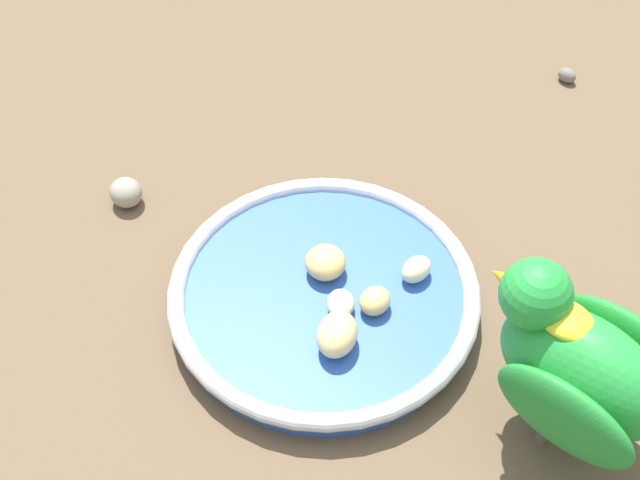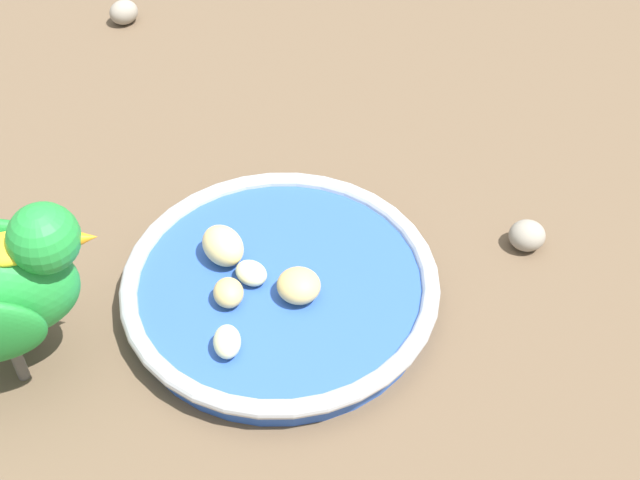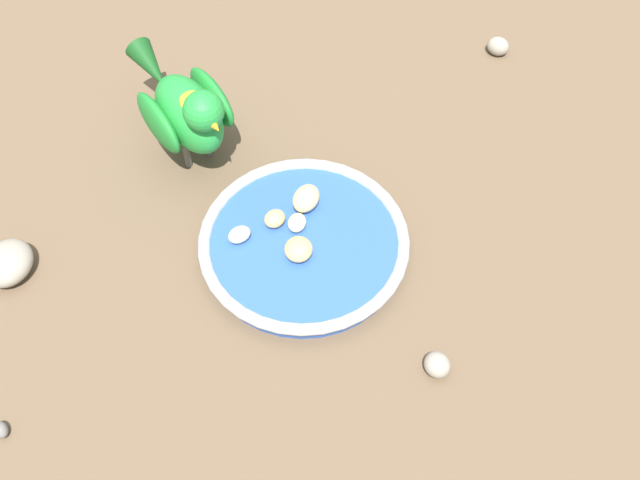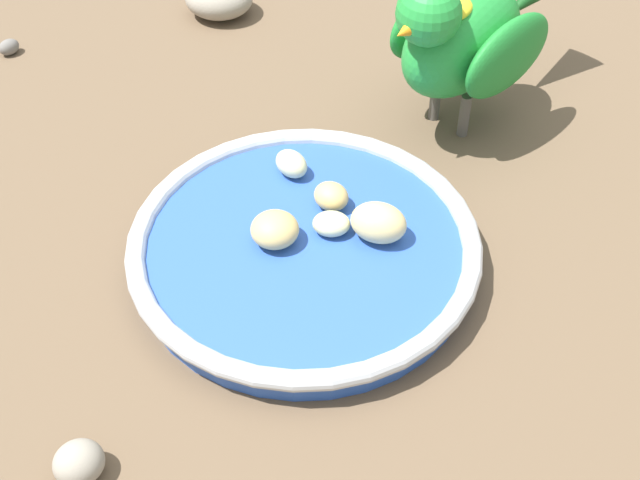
{
  "view_description": "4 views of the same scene",
  "coord_description": "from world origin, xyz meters",
  "views": [
    {
      "loc": [
        -0.32,
        0.25,
        0.54
      ],
      "look_at": [
        0.03,
        0.01,
        0.06
      ],
      "focal_mm": 49.94,
      "sensor_mm": 36.0,
      "label": 1
    },
    {
      "loc": [
        0.08,
        -0.4,
        0.51
      ],
      "look_at": [
        0.04,
        0.05,
        0.04
      ],
      "focal_mm": 50.61,
      "sensor_mm": 36.0,
      "label": 2
    },
    {
      "loc": [
        0.46,
        -0.14,
        0.72
      ],
      "look_at": [
        0.04,
        0.03,
        0.05
      ],
      "focal_mm": 43.69,
      "sensor_mm": 36.0,
      "label": 3
    },
    {
      "loc": [
        0.22,
        0.38,
        0.44
      ],
      "look_at": [
        0.01,
        0.04,
        0.04
      ],
      "focal_mm": 51.64,
      "sensor_mm": 36.0,
      "label": 4
    }
  ],
  "objects": [
    {
      "name": "apple_piece_0",
      "position": [
        -0.02,
        -0.04,
        0.03
      ],
      "size": [
        0.02,
        0.03,
        0.02
      ],
      "primitive_type": "ellipsoid",
      "rotation": [
        0.0,
        0.0,
        1.75
      ],
      "color": "beige",
      "rests_on": "feeding_bowl"
    },
    {
      "name": "apple_piece_1",
      "position": [
        -0.02,
        -0.0,
        0.03
      ],
      "size": [
        0.03,
        0.03,
        0.02
      ],
      "primitive_type": "ellipsoid",
      "rotation": [
        0.0,
        0.0,
        1.89
      ],
      "color": "tan",
      "rests_on": "feeding_bowl"
    },
    {
      "name": "ground_plane",
      "position": [
        0.0,
        0.0,
        0.0
      ],
      "size": [
        4.0,
        4.0,
        0.0
      ],
      "primitive_type": "plane",
      "color": "brown"
    },
    {
      "name": "rock_large",
      "position": [
        -0.08,
        -0.28,
        0.02
      ],
      "size": [
        0.08,
        0.08,
        0.03
      ],
      "primitive_type": "ellipsoid",
      "rotation": [
        0.0,
        0.0,
        2.51
      ],
      "color": "gray",
      "rests_on": "ground_plane"
    },
    {
      "name": "pebble_1",
      "position": [
        -0.19,
        0.38,
        0.01
      ],
      "size": [
        0.04,
        0.04,
        0.02
      ],
      "primitive_type": "ellipsoid",
      "rotation": [
        0.0,
        0.0,
        0.71
      ],
      "color": "gray",
      "rests_on": "ground_plane"
    },
    {
      "name": "parrot",
      "position": [
        -0.17,
        -0.05,
        0.08
      ],
      "size": [
        0.2,
        0.11,
        0.14
      ],
      "rotation": [
        0.0,
        0.0,
        0.24
      ],
      "color": "#59544C",
      "rests_on": "ground_plane"
    },
    {
      "name": "apple_piece_4",
      "position": [
        -0.01,
        0.02,
        0.03
      ],
      "size": [
        0.03,
        0.03,
        0.01
      ],
      "primitive_type": "ellipsoid",
      "rotation": [
        0.0,
        0.0,
        2.55
      ],
      "color": "beige",
      "rests_on": "feeding_bowl"
    },
    {
      "name": "pebble_0",
      "position": [
        0.19,
        0.09,
        0.01
      ],
      "size": [
        0.03,
        0.03,
        0.02
      ],
      "primitive_type": "ellipsoid",
      "rotation": [
        0.0,
        0.0,
        3.17
      ],
      "color": "gray",
      "rests_on": "ground_plane"
    },
    {
      "name": "pebble_2",
      "position": [
        0.1,
        -0.32,
        0.01
      ],
      "size": [
        0.02,
        0.02,
        0.01
      ],
      "primitive_type": "ellipsoid",
      "rotation": [
        0.0,
        0.0,
        3.34
      ],
      "color": "slate",
      "rests_on": "ground_plane"
    },
    {
      "name": "apple_piece_3",
      "position": [
        0.03,
        0.01,
        0.03
      ],
      "size": [
        0.04,
        0.04,
        0.02
      ],
      "primitive_type": "ellipsoid",
      "rotation": [
        0.0,
        0.0,
        5.82
      ],
      "color": "tan",
      "rests_on": "feeding_bowl"
    },
    {
      "name": "feeding_bowl",
      "position": [
        0.01,
        0.02,
        0.01
      ],
      "size": [
        0.23,
        0.23,
        0.03
      ],
      "color": "#2D56B7",
      "rests_on": "ground_plane"
    },
    {
      "name": "apple_piece_2",
      "position": [
        -0.03,
        0.04,
        0.03
      ],
      "size": [
        0.04,
        0.05,
        0.03
      ],
      "primitive_type": "ellipsoid",
      "rotation": [
        0.0,
        0.0,
        2.27
      ],
      "color": "#E5C67F",
      "rests_on": "feeding_bowl"
    }
  ]
}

